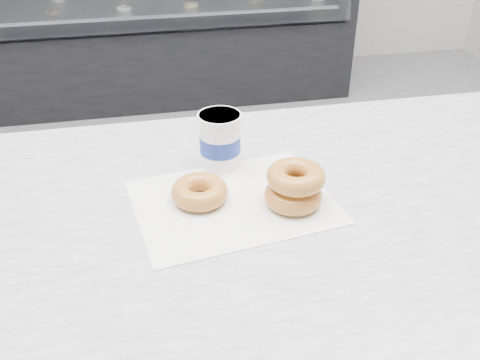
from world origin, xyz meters
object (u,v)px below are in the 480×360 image
Objects in this scene: donut_stack at (294,186)px; coffee_cup at (220,140)px; donut_single at (200,192)px; display_case at (157,18)px.

coffee_cup is at bearing 123.67° from donut_stack.
donut_single is 0.13m from coffee_cup.
donut_stack is 0.19m from coffee_cup.
coffee_cup is at bearing 63.29° from donut_single.
display_case is 23.73× the size of donut_single.
donut_single is at bearing 165.09° from donut_stack.
donut_stack is (0.07, -2.73, 0.45)m from display_case.
coffee_cup is (-0.03, -2.57, 0.47)m from display_case.
donut_stack is at bearing -14.91° from donut_single.
donut_stack is at bearing -41.98° from coffee_cup.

